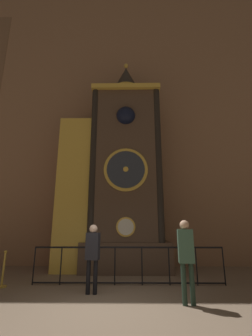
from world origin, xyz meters
TOP-DOWN VIEW (x-y plane):
  - ground_plane at (0.00, 0.00)m, footprint 28.00×28.00m
  - cathedral_back_wall at (-0.09, 5.33)m, footprint 24.00×0.32m
  - clock_tower at (-0.06, 4.07)m, footprint 4.40×1.83m
  - railing_fence at (0.49, 2.08)m, footprint 5.61×0.05m
  - visitor_near at (-0.44, 1.19)m, footprint 0.37×0.27m
  - visitor_far at (1.80, 0.40)m, footprint 0.36×0.25m
  - stanchion_post at (-3.05, 1.81)m, footprint 0.28×0.28m

SIDE VIEW (x-z plane):
  - ground_plane at x=0.00m, z-range 0.00..0.00m
  - stanchion_post at x=-3.05m, z-range -0.18..0.80m
  - railing_fence at x=0.49m, z-range 0.06..1.12m
  - visitor_near at x=-0.44m, z-range 0.17..1.86m
  - visitor_far at x=1.80m, z-range 0.19..1.97m
  - clock_tower at x=-0.06m, z-range -0.82..8.29m
  - cathedral_back_wall at x=-0.09m, z-range -0.01..14.68m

